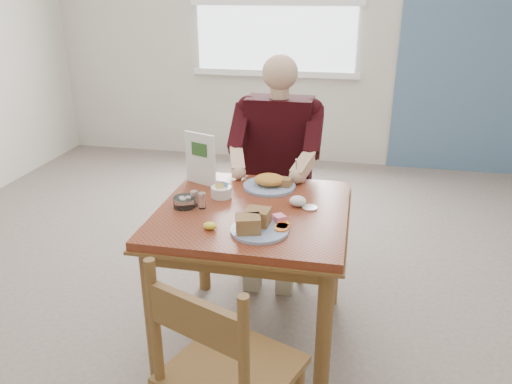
% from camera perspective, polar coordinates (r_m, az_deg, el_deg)
% --- Properties ---
extents(floor, '(6.00, 6.00, 0.00)m').
position_cam_1_polar(floor, '(2.80, -0.30, -16.02)').
color(floor, '#61544E').
rests_on(floor, ground).
extents(wall_back, '(5.50, 0.00, 5.50)m').
position_cam_1_polar(wall_back, '(5.18, 6.92, 18.49)').
color(wall_back, beige).
rests_on(wall_back, ground).
extents(accent_panel, '(1.60, 0.02, 2.80)m').
position_cam_1_polar(accent_panel, '(5.26, 25.31, 16.69)').
color(accent_panel, '#496887').
rests_on(accent_panel, ground).
extents(lemon_wedge, '(0.07, 0.05, 0.03)m').
position_cam_1_polar(lemon_wedge, '(2.21, -5.29, -3.87)').
color(lemon_wedge, yellow).
rests_on(lemon_wedge, table).
extents(napkin, '(0.09, 0.08, 0.05)m').
position_cam_1_polar(napkin, '(2.43, 4.80, -1.04)').
color(napkin, white).
rests_on(napkin, table).
extents(metal_dish, '(0.09, 0.09, 0.01)m').
position_cam_1_polar(metal_dish, '(2.41, 6.14, -1.81)').
color(metal_dish, silver).
rests_on(metal_dish, table).
extents(window, '(1.72, 0.04, 1.42)m').
position_cam_1_polar(window, '(5.19, 2.29, 20.85)').
color(window, white).
rests_on(window, wall_back).
extents(table, '(0.92, 0.92, 0.75)m').
position_cam_1_polar(table, '(2.45, -0.33, -4.26)').
color(table, brown).
rests_on(table, ground).
extents(chair_far, '(0.42, 0.42, 0.95)m').
position_cam_1_polar(chair_far, '(3.23, 2.60, -0.58)').
color(chair_far, brown).
rests_on(chair_far, ground).
extents(chair_near, '(0.55, 0.55, 0.95)m').
position_cam_1_polar(chair_near, '(1.87, -3.66, -20.16)').
color(chair_near, brown).
rests_on(chair_near, ground).
extents(diner, '(0.53, 0.56, 1.39)m').
position_cam_1_polar(diner, '(3.03, 2.44, 4.56)').
color(diner, gray).
rests_on(diner, chair_far).
extents(near_plate, '(0.29, 0.29, 0.09)m').
position_cam_1_polar(near_plate, '(2.18, 0.14, -3.70)').
color(near_plate, white).
rests_on(near_plate, table).
extents(far_plate, '(0.32, 0.32, 0.08)m').
position_cam_1_polar(far_plate, '(2.64, 1.67, 1.07)').
color(far_plate, white).
rests_on(far_plate, table).
extents(caddy, '(0.11, 0.11, 0.08)m').
position_cam_1_polar(caddy, '(2.53, -3.98, 0.03)').
color(caddy, white).
rests_on(caddy, table).
extents(shakers, '(0.09, 0.06, 0.08)m').
position_cam_1_polar(shakers, '(2.42, -6.62, -0.87)').
color(shakers, white).
rests_on(shakers, table).
extents(creamer, '(0.12, 0.12, 0.05)m').
position_cam_1_polar(creamer, '(2.44, -8.17, -1.13)').
color(creamer, white).
rests_on(creamer, table).
extents(menu, '(0.18, 0.09, 0.28)m').
position_cam_1_polar(menu, '(2.67, -6.38, 3.80)').
color(menu, white).
rests_on(menu, table).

